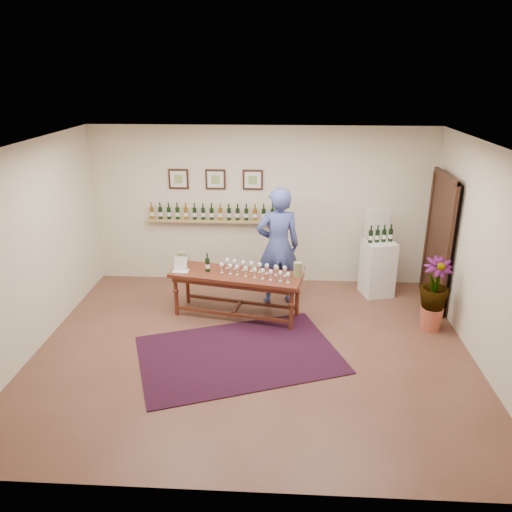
# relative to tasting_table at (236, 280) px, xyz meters

# --- Properties ---
(ground) EXTENTS (6.00, 6.00, 0.00)m
(ground) POSITION_rel_tasting_table_xyz_m (0.32, -1.03, -0.61)
(ground) COLOR brown
(ground) RESTS_ON ground
(room_shell) EXTENTS (6.00, 6.00, 6.00)m
(room_shell) POSITION_rel_tasting_table_xyz_m (2.43, 0.83, 0.51)
(room_shell) COLOR beige
(room_shell) RESTS_ON ground
(rug) EXTENTS (3.10, 2.58, 0.01)m
(rug) POSITION_rel_tasting_table_xyz_m (0.14, -1.17, -0.61)
(rug) COLOR #400B12
(rug) RESTS_ON ground
(tasting_table) EXTENTS (2.12, 1.06, 0.72)m
(tasting_table) POSITION_rel_tasting_table_xyz_m (0.00, 0.00, 0.00)
(tasting_table) COLOR #3F1D0F
(tasting_table) RESTS_ON ground
(table_glasses) EXTENTS (1.28, 0.65, 0.17)m
(table_glasses) POSITION_rel_tasting_table_xyz_m (0.25, -0.02, 0.20)
(table_glasses) COLOR silver
(table_glasses) RESTS_ON tasting_table
(table_bottles) EXTENTS (0.34, 0.25, 0.33)m
(table_bottles) POSITION_rel_tasting_table_xyz_m (-0.44, 0.10, 0.27)
(table_bottles) COLOR black
(table_bottles) RESTS_ON tasting_table
(pitcher_left) EXTENTS (0.19, 0.19, 0.24)m
(pitcher_left) POSITION_rel_tasting_table_xyz_m (-0.89, 0.24, 0.23)
(pitcher_left) COLOR olive
(pitcher_left) RESTS_ON tasting_table
(pitcher_right) EXTENTS (0.18, 0.18, 0.23)m
(pitcher_right) POSITION_rel_tasting_table_xyz_m (0.94, -0.08, 0.23)
(pitcher_right) COLOR olive
(pitcher_right) RESTS_ON tasting_table
(menu_card) EXTENTS (0.26, 0.19, 0.22)m
(menu_card) POSITION_rel_tasting_table_xyz_m (-0.87, 0.07, 0.22)
(menu_card) COLOR silver
(menu_card) RESTS_ON tasting_table
(display_pedestal) EXTENTS (0.59, 0.59, 0.96)m
(display_pedestal) POSITION_rel_tasting_table_xyz_m (2.34, 0.96, -0.13)
(display_pedestal) COLOR silver
(display_pedestal) RESTS_ON ground
(pedestal_bottles) EXTENTS (0.29, 0.15, 0.28)m
(pedestal_bottles) POSITION_rel_tasting_table_xyz_m (2.34, 0.95, 0.49)
(pedestal_bottles) COLOR black
(pedestal_bottles) RESTS_ON display_pedestal
(info_sign) EXTENTS (0.42, 0.13, 0.59)m
(info_sign) POSITION_rel_tasting_table_xyz_m (2.30, 1.09, 0.64)
(info_sign) COLOR silver
(info_sign) RESTS_ON display_pedestal
(potted_plant) EXTENTS (0.54, 0.54, 0.98)m
(potted_plant) POSITION_rel_tasting_table_xyz_m (2.95, -0.28, -0.04)
(potted_plant) COLOR #B0503A
(potted_plant) RESTS_ON ground
(person) EXTENTS (0.79, 0.60, 1.96)m
(person) POSITION_rel_tasting_table_xyz_m (0.63, 0.54, 0.37)
(person) COLOR #384686
(person) RESTS_ON ground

